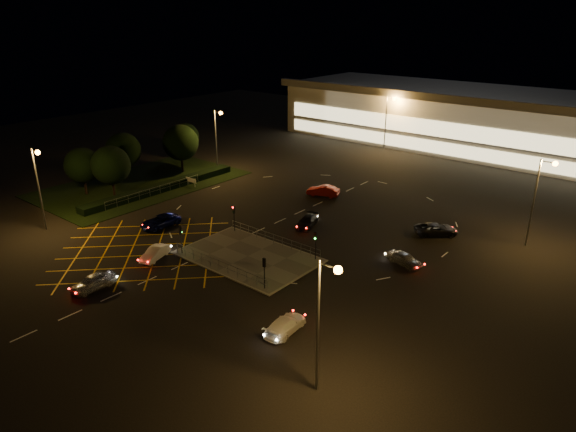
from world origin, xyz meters
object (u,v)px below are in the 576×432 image
Objects in this scene: signal_se at (264,267)px; car_east_grey at (436,229)px; car_approach_white at (285,325)px; signal_sw at (181,234)px; car_left_blue at (160,221)px; car_far_dkgrey at (307,222)px; car_right_silver at (404,259)px; signal_ne at (316,240)px; car_circ_red at (323,191)px; car_queue_white at (155,253)px; car_near_silver at (93,282)px; signal_nw at (234,213)px.

car_east_grey is at bearing -107.32° from signal_se.
car_east_grey is 26.42m from car_approach_white.
signal_se is at bearing -180.00° from signal_sw.
car_left_blue reaches higher than car_far_dkgrey.
car_left_blue is 29.41m from car_right_silver.
signal_sw is at bearing -18.63° from car_approach_white.
car_left_blue is 1.13× the size of car_approach_white.
car_east_grey is at bearing 64.10° from signal_ne.
car_left_blue is 26.98m from car_approach_white.
signal_se reaches higher than car_east_grey.
signal_sw is 14.41m from signal_ne.
car_circ_red is 0.92× the size of car_east_grey.
signal_se is at bearing 161.41° from car_right_silver.
signal_sw is at bearing 135.50° from car_right_silver.
car_queue_white is (-13.32, -2.53, -1.73)m from signal_se.
car_near_silver is 1.11× the size of car_queue_white.
car_circ_red is (1.89, 27.73, 0.12)m from car_queue_white.
car_circ_red reaches higher than car_east_grey.
signal_ne is 0.73× the size of car_near_silver.
car_approach_white is (17.90, -12.05, -1.72)m from signal_nw.
signal_se is at bearing -7.08° from car_left_blue.
car_east_grey is (13.25, 7.59, 0.07)m from car_far_dkgrey.
signal_ne is 0.71× the size of car_approach_white.
signal_se is 16.23m from car_near_silver.
car_left_blue is (-6.73, 5.83, 0.06)m from car_queue_white.
car_far_dkgrey is at bearing 6.68° from car_circ_red.
car_right_silver is at bearing 49.97° from car_near_silver.
signal_ne is 0.81× the size of car_queue_white.
signal_nw is at bearing 116.38° from car_right_silver.
signal_ne is 13.53m from car_approach_white.
car_far_dkgrey is at bearing -66.95° from signal_se.
car_approach_white is (-1.06, -26.40, -0.06)m from car_east_grey.
car_far_dkgrey is at bearing -111.20° from signal_sw.
signal_ne is at bearing -146.35° from signal_sw.
car_queue_white is at bearing -10.41° from car_approach_white.
car_right_silver is at bearing -25.55° from car_far_dkgrey.
car_right_silver is 17.18m from car_approach_white.
signal_nw is 10.74m from car_queue_white.
signal_nw is at bearing 64.93° from car_queue_white.
car_right_silver reaches higher than car_approach_white.
signal_ne is at bearing -65.61° from car_far_dkgrey.
signal_se is 14.41m from signal_nw.
signal_ne is 22.13m from car_near_silver.
signal_nw and signal_ne have the same top height.
signal_ne is 0.63× the size of car_east_grey.
car_queue_white is (-1.32, -10.52, -1.73)m from signal_nw.
signal_nw is 23.84m from car_east_grey.
car_near_silver is at bearing 107.37° from car_east_grey.
car_approach_white is at bearing -63.90° from signal_ne.
car_queue_white is 18.66m from car_far_dkgrey.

